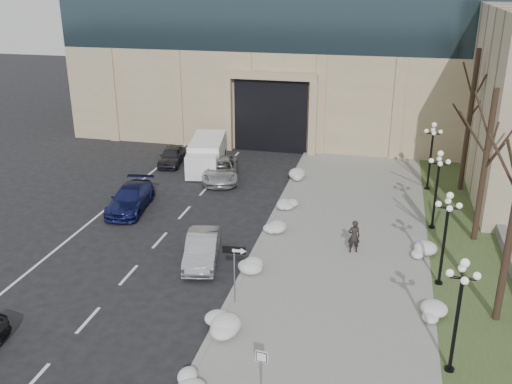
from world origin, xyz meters
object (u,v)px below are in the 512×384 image
lamppost_b (446,227)px  lamppost_d (432,147)px  pedestrian (354,236)px  one_way_sign (238,258)px  lamppost_a (459,301)px  lamppost_c (438,179)px  car_c (130,198)px  car_e (172,156)px  box_truck (207,154)px  keep_sign (262,365)px  car_d (221,170)px  car_b (202,249)px

lamppost_b → lamppost_d: 13.00m
pedestrian → one_way_sign: 7.83m
one_way_sign → lamppost_d: bearing=58.9°
lamppost_a → lamppost_b: (0.00, 6.50, 0.00)m
lamppost_a → one_way_sign: bearing=163.3°
lamppost_d → lamppost_c: bearing=-90.0°
lamppost_b → lamppost_d: same height
car_c → car_e: car_c is taller
lamppost_b → lamppost_c: same height
box_truck → keep_sign: size_ratio=3.41×
keep_sign → lamppost_a: 7.33m
pedestrian → lamppost_b: (4.22, -2.33, 2.05)m
car_d → lamppost_a: 23.41m
car_c → car_d: bearing=52.0°
car_c → one_way_sign: 13.18m
car_e → lamppost_a: (19.03, -20.83, 2.38)m
car_b → car_d: 12.50m
box_truck → lamppost_d: (16.13, -1.22, 2.05)m
box_truck → keep_sign: bearing=-78.1°
car_b → pedestrian: 7.94m
car_d → lamppost_d: lamppost_d is taller
lamppost_a → lamppost_c: 13.00m
car_e → keep_sign: size_ratio=1.98×
lamppost_c → car_e: bearing=157.6°
car_d → lamppost_a: (14.33, -18.37, 2.34)m
lamppost_c → car_c: bearing=-176.0°
car_e → car_d: bearing=-36.4°
car_e → box_truck: bearing=-10.9°
car_b → pedestrian: size_ratio=2.48×
car_b → lamppost_b: bearing=-10.6°
lamppost_a → car_c: bearing=147.3°
one_way_sign → lamppost_a: 9.23m
box_truck → pedestrian: bearing=-55.1°
car_b → pedestrian: pedestrian is taller
car_c → lamppost_d: lamppost_d is taller
keep_sign → lamppost_d: (6.48, 22.55, 1.57)m
lamppost_b → lamppost_c: size_ratio=1.00×
box_truck → lamppost_a: (16.13, -20.72, 2.05)m
car_e → lamppost_c: lamppost_c is taller
car_e → lamppost_b: (19.03, -14.33, 2.38)m
box_truck → lamppost_b: (16.13, -14.22, 2.05)m
pedestrian → car_d: bearing=-60.6°
car_d → lamppost_c: size_ratio=1.12×
car_d → one_way_sign: 16.75m
car_d → keep_sign: (7.85, -21.42, 0.76)m
car_e → lamppost_d: size_ratio=0.85×
lamppost_d → lamppost_b: bearing=-90.0°
car_d → car_e: bearing=137.9°
car_c → car_b: bearing=-48.0°
car_c → lamppost_a: lamppost_a is taller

